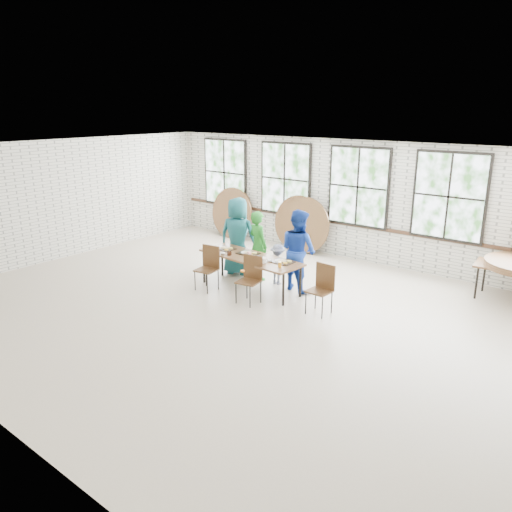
% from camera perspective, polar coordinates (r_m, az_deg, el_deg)
% --- Properties ---
extents(room, '(12.00, 12.00, 12.00)m').
position_cam_1_polar(room, '(12.62, 11.61, 7.55)').
color(room, '#BFAF98').
rests_on(room, ground).
extents(dining_table, '(2.46, 1.02, 0.74)m').
position_cam_1_polar(dining_table, '(10.52, -0.67, -0.31)').
color(dining_table, brown).
rests_on(dining_table, ground).
extents(chair_near_left, '(0.48, 0.47, 0.95)m').
position_cam_1_polar(chair_near_left, '(10.65, -5.41, -0.90)').
color(chair_near_left, '#4D3119').
rests_on(chair_near_left, ground).
extents(chair_near_right, '(0.48, 0.47, 0.95)m').
position_cam_1_polar(chair_near_right, '(9.90, -0.60, -2.21)').
color(chair_near_right, '#4D3119').
rests_on(chair_near_right, ground).
extents(chair_spare, '(0.44, 0.43, 0.95)m').
position_cam_1_polar(chair_spare, '(9.48, 7.59, -3.25)').
color(chair_spare, '#4D3119').
rests_on(chair_spare, ground).
extents(adult_teal, '(1.02, 0.82, 1.80)m').
position_cam_1_polar(adult_teal, '(11.50, -2.10, 2.27)').
color(adult_teal, '#1D6E69').
rests_on(adult_teal, ground).
extents(adult_green, '(0.66, 0.53, 1.57)m').
position_cam_1_polar(adult_green, '(11.16, 0.23, 1.21)').
color(adult_green, '#227F25').
rests_on(adult_green, ground).
extents(toddler, '(0.61, 0.38, 0.91)m').
position_cam_1_polar(toddler, '(10.94, 2.50, -0.95)').
color(toddler, '#131B3B').
rests_on(toddler, ground).
extents(adult_blue, '(0.99, 0.86, 1.74)m').
position_cam_1_polar(adult_blue, '(10.52, 4.87, 0.67)').
color(adult_blue, '#153698').
rests_on(adult_blue, ground).
extents(tabletop_clutter, '(2.01, 0.58, 0.11)m').
position_cam_1_polar(tabletop_clutter, '(10.43, -0.40, -0.03)').
color(tabletop_clutter, black).
rests_on(tabletop_clutter, dining_table).
extents(round_tops_leaning, '(4.15, 0.42, 1.49)m').
position_cam_1_polar(round_tops_leaning, '(14.12, 0.98, 4.33)').
color(round_tops_leaning, brown).
rests_on(round_tops_leaning, ground).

